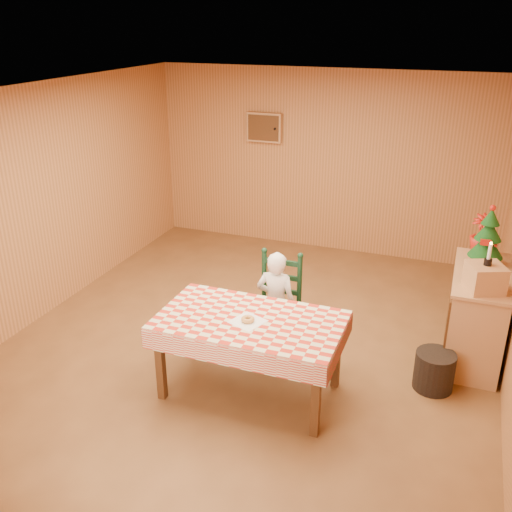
{
  "coord_description": "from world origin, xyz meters",
  "views": [
    {
      "loc": [
        1.91,
        -4.88,
        3.25
      ],
      "look_at": [
        0.0,
        0.2,
        0.95
      ],
      "focal_mm": 40.0,
      "sensor_mm": 36.0,
      "label": 1
    }
  ],
  "objects": [
    {
      "name": "seated_child",
      "position": [
        0.3,
        -0.03,
        0.56
      ],
      "size": [
        0.41,
        0.27,
        1.12
      ],
      "primitive_type": "imported",
      "rotation": [
        0.0,
        0.0,
        3.14
      ],
      "color": "white",
      "rests_on": "ground"
    },
    {
      "name": "shelf_unit",
      "position": [
        2.2,
        0.63,
        0.47
      ],
      "size": [
        0.54,
        1.24,
        0.93
      ],
      "color": "tan",
      "rests_on": "ground"
    },
    {
      "name": "ground",
      "position": [
        0.0,
        0.0,
        0.0
      ],
      "size": [
        6.0,
        6.0,
        0.0
      ],
      "primitive_type": "plane",
      "color": "brown",
      "rests_on": "ground"
    },
    {
      "name": "dining_table",
      "position": [
        0.3,
        -0.76,
        0.69
      ],
      "size": [
        1.66,
        0.96,
        0.77
      ],
      "color": "#512F15",
      "rests_on": "ground"
    },
    {
      "name": "candle_set",
      "position": [
        2.21,
        0.23,
        1.24
      ],
      "size": [
        0.07,
        0.07,
        0.22
      ],
      "color": "black",
      "rests_on": "crate"
    },
    {
      "name": "storage_bin",
      "position": [
        1.89,
        -0.1,
        0.19
      ],
      "size": [
        0.45,
        0.45,
        0.37
      ],
      "primitive_type": "cylinder",
      "rotation": [
        0.0,
        0.0,
        0.26
      ],
      "color": "black",
      "rests_on": "ground"
    },
    {
      "name": "ladder_chair",
      "position": [
        0.3,
        0.03,
        0.5
      ],
      "size": [
        0.44,
        0.4,
        1.08
      ],
      "color": "black",
      "rests_on": "ground"
    },
    {
      "name": "napkin",
      "position": [
        0.3,
        -0.81,
        0.77
      ],
      "size": [
        0.34,
        0.34,
        0.0
      ],
      "primitive_type": "cube",
      "rotation": [
        0.0,
        0.0,
        -0.36
      ],
      "color": "white",
      "rests_on": "dining_table"
    },
    {
      "name": "cabin_walls",
      "position": [
        -0.0,
        0.53,
        1.83
      ],
      "size": [
        5.1,
        6.05,
        2.65
      ],
      "color": "#B37440",
      "rests_on": "ground"
    },
    {
      "name": "donut",
      "position": [
        0.3,
        -0.81,
        0.79
      ],
      "size": [
        0.14,
        0.14,
        0.04
      ],
      "primitive_type": "torus",
      "rotation": [
        0.0,
        0.0,
        -0.19
      ],
      "color": "#CD9149",
      "rests_on": "napkin"
    },
    {
      "name": "crate",
      "position": [
        2.21,
        0.23,
        1.06
      ],
      "size": [
        0.39,
        0.39,
        0.25
      ],
      "primitive_type": "cube",
      "rotation": [
        0.0,
        0.0,
        0.4
      ],
      "color": "tan",
      "rests_on": "shelf_unit"
    },
    {
      "name": "flower_arrangement",
      "position": [
        2.16,
        1.18,
        1.14
      ],
      "size": [
        0.24,
        0.24,
        0.42
      ],
      "primitive_type": "imported",
      "rotation": [
        0.0,
        0.0,
        -0.04
      ],
      "color": "#A6180F",
      "rests_on": "shelf_unit"
    },
    {
      "name": "christmas_tree",
      "position": [
        2.21,
        0.88,
        1.21
      ],
      "size": [
        0.34,
        0.34,
        0.62
      ],
      "color": "#512F15",
      "rests_on": "shelf_unit"
    }
  ]
}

